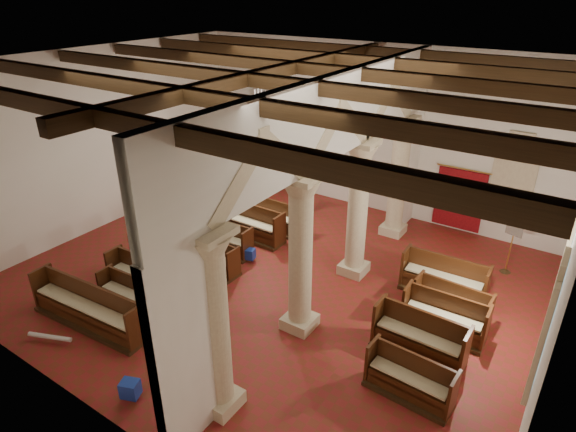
{
  "coord_description": "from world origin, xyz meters",
  "views": [
    {
      "loc": [
        6.88,
        -9.69,
        7.77
      ],
      "look_at": [
        0.13,
        0.5,
        1.82
      ],
      "focal_mm": 30.0,
      "sensor_mm": 36.0,
      "label": 1
    }
  ],
  "objects_px": {
    "pipe_organ": "(261,155)",
    "lectern": "(307,201)",
    "processional_banner": "(510,249)",
    "aisle_pew_0": "(409,383)",
    "nave_pew_0": "(89,312)"
  },
  "relations": [
    {
      "from": "lectern",
      "to": "aisle_pew_0",
      "type": "height_order",
      "value": "lectern"
    },
    {
      "from": "nave_pew_0",
      "to": "pipe_organ",
      "type": "bearing_deg",
      "value": 97.12
    },
    {
      "from": "lectern",
      "to": "nave_pew_0",
      "type": "bearing_deg",
      "value": -105.55
    },
    {
      "from": "pipe_organ",
      "to": "lectern",
      "type": "xyz_separation_m",
      "value": [
        2.98,
        -1.27,
        -0.89
      ]
    },
    {
      "from": "nave_pew_0",
      "to": "lectern",
      "type": "bearing_deg",
      "value": 78.97
    },
    {
      "from": "lectern",
      "to": "nave_pew_0",
      "type": "distance_m",
      "value": 8.64
    },
    {
      "from": "lectern",
      "to": "aisle_pew_0",
      "type": "distance_m",
      "value": 9.04
    },
    {
      "from": "processional_banner",
      "to": "aisle_pew_0",
      "type": "xyz_separation_m",
      "value": [
        -0.69,
        -6.17,
        -0.43
      ]
    },
    {
      "from": "pipe_organ",
      "to": "processional_banner",
      "type": "distance_m",
      "value": 10.19
    },
    {
      "from": "processional_banner",
      "to": "nave_pew_0",
      "type": "bearing_deg",
      "value": -117.22
    },
    {
      "from": "pipe_organ",
      "to": "nave_pew_0",
      "type": "height_order",
      "value": "pipe_organ"
    },
    {
      "from": "pipe_organ",
      "to": "lectern",
      "type": "distance_m",
      "value": 3.36
    },
    {
      "from": "lectern",
      "to": "aisle_pew_0",
      "type": "bearing_deg",
      "value": -53.11
    },
    {
      "from": "pipe_organ",
      "to": "nave_pew_0",
      "type": "bearing_deg",
      "value": -79.21
    },
    {
      "from": "pipe_organ",
      "to": "processional_banner",
      "type": "bearing_deg",
      "value": -8.35
    }
  ]
}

